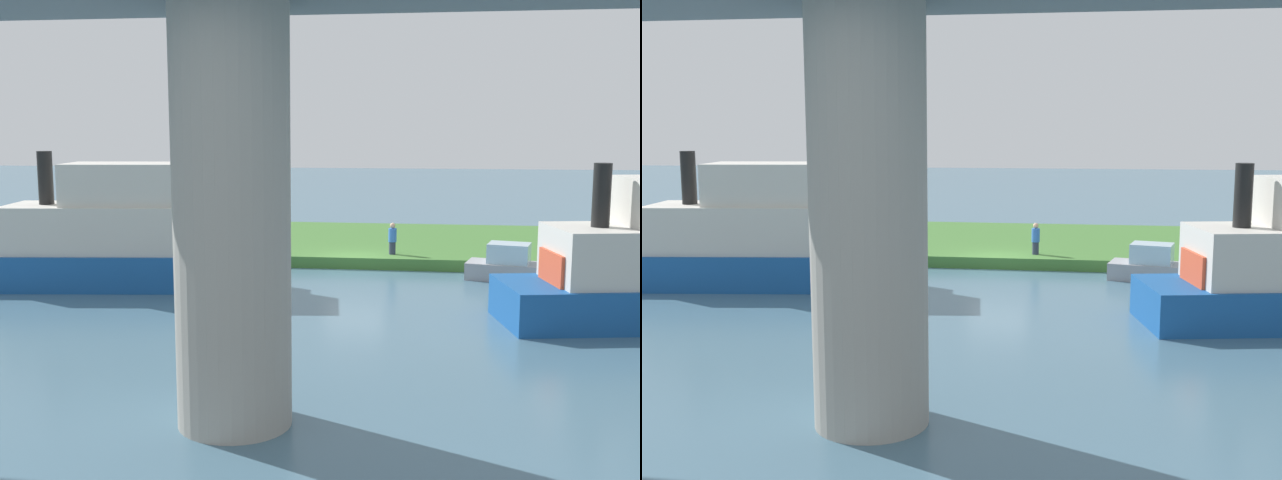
% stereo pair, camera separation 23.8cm
% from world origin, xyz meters
% --- Properties ---
extents(ground_plane, '(160.00, 160.00, 0.00)m').
position_xyz_m(ground_plane, '(0.00, 0.00, 0.00)').
color(ground_plane, '#476B7F').
extents(grassy_bank, '(80.00, 12.00, 0.50)m').
position_xyz_m(grassy_bank, '(0.00, -6.00, 0.25)').
color(grassy_bank, '#427533').
rests_on(grassy_bank, ground).
extents(bridge_pylon, '(2.35, 2.35, 8.44)m').
position_xyz_m(bridge_pylon, '(0.90, 17.41, 4.22)').
color(bridge_pylon, '#9E998E').
rests_on(bridge_pylon, ground).
extents(person_on_bank, '(0.48, 0.48, 1.39)m').
position_xyz_m(person_on_bank, '(-1.55, -1.21, 1.20)').
color(person_on_bank, '#2D334C').
rests_on(person_on_bank, grassy_bank).
extents(mooring_post, '(0.20, 0.20, 0.88)m').
position_xyz_m(mooring_post, '(4.98, -1.88, 0.94)').
color(mooring_post, brown).
rests_on(mooring_post, grassy_bank).
extents(skiff_small, '(10.41, 4.56, 5.15)m').
position_xyz_m(skiff_small, '(9.00, 4.51, 1.91)').
color(skiff_small, '#195199').
rests_on(skiff_small, ground).
extents(motorboat_red, '(4.66, 2.58, 1.47)m').
position_xyz_m(motorboat_red, '(-6.72, 1.47, 0.53)').
color(motorboat_red, '#99999E').
rests_on(motorboat_red, ground).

